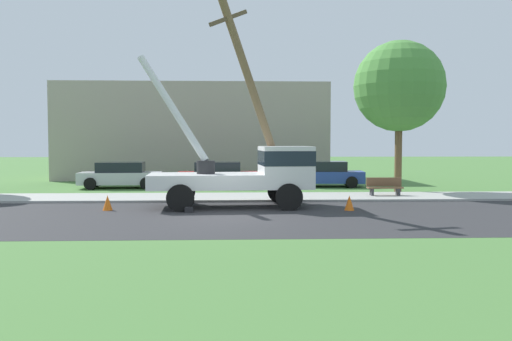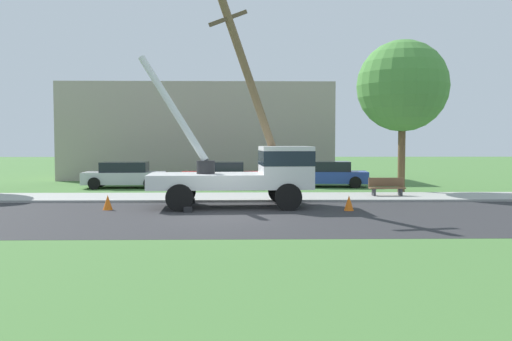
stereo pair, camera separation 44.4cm
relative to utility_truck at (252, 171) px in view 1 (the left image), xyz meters
The scene contains 13 objects.
ground_plane 9.42m from the utility_truck, 95.36° to the left, with size 120.00×120.00×0.00m, color #477538.
road_asphalt 3.19m from the utility_truck, 107.72° to the right, with size 80.00×8.52×0.01m, color #2B2B2D.
sidewalk_strip 3.58m from the utility_truck, 105.21° to the left, with size 80.00×3.33×0.10m, color #9E9E99.
utility_truck is the anchor object (origin of this frame).
leaning_utility_pole 2.99m from the utility_truck, 79.51° to the left, with size 3.54×2.62×8.37m.
traffic_cone_ahead 3.91m from the utility_truck, 19.01° to the right, with size 0.36×0.36×0.56m, color orange.
traffic_cone_behind 5.54m from the utility_truck, behind, with size 0.36×0.36×0.56m, color orange.
parked_sedan_silver 11.13m from the utility_truck, 128.07° to the left, with size 4.49×2.17×1.42m.
parked_sedan_red 8.99m from the utility_truck, 100.12° to the left, with size 4.40×2.03×1.42m.
parked_sedan_blue 10.25m from the utility_truck, 64.73° to the left, with size 4.54×2.27×1.42m.
park_bench 7.01m from the utility_truck, 28.05° to the left, with size 1.60×0.45×0.90m.
roadside_tree_far 10.29m from the utility_truck, 37.74° to the left, with size 4.51×4.51×7.54m.
lowrise_building_backdrop 17.27m from the utility_truck, 101.53° to the left, with size 18.00×6.00×6.40m, color #A5998C.
Camera 1 is at (0.14, -18.02, 2.53)m, focal length 37.72 mm.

